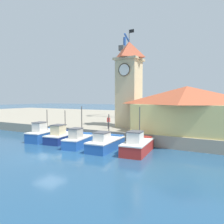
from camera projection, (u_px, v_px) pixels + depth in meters
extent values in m
plane|color=navy|center=(50.00, 155.00, 20.10)|extent=(300.00, 300.00, 0.00)
cube|color=#9E937F|center=(151.00, 121.00, 44.36)|extent=(120.00, 40.00, 1.33)
cube|color=#2356A8|center=(44.00, 136.00, 27.32)|extent=(2.62, 5.09, 1.11)
cube|color=#2356A8|center=(55.00, 128.00, 29.31)|extent=(1.69, 0.84, 0.24)
cube|color=silver|center=(44.00, 131.00, 27.28)|extent=(2.69, 5.16, 0.12)
cube|color=beige|center=(40.00, 127.00, 26.45)|extent=(1.35, 1.61, 1.09)
cube|color=#4C4C51|center=(40.00, 122.00, 26.41)|extent=(1.44, 1.71, 0.08)
cylinder|color=#4C4742|center=(47.00, 120.00, 27.76)|extent=(0.10, 0.10, 2.60)
torus|color=black|center=(39.00, 135.00, 27.91)|extent=(0.20, 0.53, 0.52)
cube|color=navy|center=(63.00, 138.00, 26.33)|extent=(2.65, 4.96, 0.91)
cube|color=navy|center=(72.00, 131.00, 28.25)|extent=(1.81, 0.82, 0.24)
cube|color=silver|center=(62.00, 134.00, 26.30)|extent=(2.72, 5.02, 0.12)
cube|color=beige|center=(58.00, 130.00, 25.50)|extent=(1.41, 1.57, 1.10)
cube|color=#4C4C51|center=(58.00, 125.00, 25.46)|extent=(1.50, 1.66, 0.08)
cylinder|color=#4C4742|center=(65.00, 122.00, 26.76)|extent=(0.10, 0.10, 2.77)
torus|color=black|center=(56.00, 137.00, 26.97)|extent=(0.19, 0.53, 0.52)
cube|color=#2356A8|center=(79.00, 142.00, 23.87)|extent=(2.45, 4.79, 0.96)
cube|color=#2356A8|center=(88.00, 134.00, 25.74)|extent=(1.53, 0.83, 0.24)
cube|color=silver|center=(79.00, 137.00, 23.84)|extent=(2.51, 4.86, 0.12)
cube|color=#B2ADA3|center=(76.00, 133.00, 23.05)|extent=(1.24, 1.52, 0.97)
cube|color=#4C4C51|center=(76.00, 129.00, 23.02)|extent=(1.33, 1.61, 0.08)
cylinder|color=#4C4742|center=(82.00, 121.00, 24.26)|extent=(0.10, 0.10, 3.31)
torus|color=black|center=(73.00, 141.00, 24.40)|extent=(0.21, 0.53, 0.52)
cube|color=#2356A8|center=(106.00, 145.00, 22.45)|extent=(2.38, 5.32, 0.95)
cube|color=#2356A8|center=(116.00, 136.00, 24.52)|extent=(1.76, 0.72, 0.24)
cube|color=silver|center=(106.00, 140.00, 22.41)|extent=(2.44, 5.39, 0.12)
cube|color=silver|center=(102.00, 137.00, 21.56)|extent=(1.32, 1.64, 0.80)
cube|color=#4C4C51|center=(102.00, 132.00, 21.54)|extent=(1.40, 1.72, 0.08)
cylinder|color=#4C4742|center=(109.00, 126.00, 22.91)|extent=(0.10, 0.10, 2.54)
torus|color=black|center=(98.00, 143.00, 23.15)|extent=(0.16, 0.53, 0.52)
cube|color=#AD2823|center=(138.00, 147.00, 21.12)|extent=(2.62, 5.21, 1.03)
cube|color=#AD2823|center=(144.00, 137.00, 23.15)|extent=(1.81, 0.79, 0.24)
cube|color=silver|center=(138.00, 142.00, 21.08)|extent=(2.68, 5.27, 0.12)
cube|color=silver|center=(135.00, 137.00, 20.24)|extent=(1.40, 1.63, 1.00)
cube|color=#4C4C51|center=(135.00, 132.00, 20.21)|extent=(1.49, 1.72, 0.08)
cylinder|color=#4C4742|center=(140.00, 123.00, 21.55)|extent=(0.10, 0.10, 3.30)
torus|color=black|center=(128.00, 146.00, 21.78)|extent=(0.18, 0.53, 0.52)
cube|color=beige|center=(129.00, 94.00, 30.09)|extent=(2.86, 2.86, 9.06)
cube|color=tan|center=(129.00, 60.00, 29.80)|extent=(3.36, 3.36, 0.30)
pyramid|color=#A3472D|center=(129.00, 50.00, 29.72)|extent=(3.36, 3.36, 2.28)
cylinder|color=white|center=(124.00, 70.00, 28.60)|extent=(1.57, 0.12, 1.57)
torus|color=#332D23|center=(124.00, 70.00, 28.56)|extent=(1.69, 0.12, 1.69)
cylinder|color=#3F3F3F|center=(129.00, 36.00, 29.59)|extent=(0.08, 0.08, 1.60)
cube|color=black|center=(132.00, 31.00, 29.39)|extent=(0.70, 0.04, 0.44)
cube|color=#E5D17A|center=(186.00, 119.00, 24.73)|extent=(11.18, 6.03, 3.26)
pyramid|color=#B25133|center=(187.00, 95.00, 24.57)|extent=(11.58, 6.43, 2.04)
cube|color=navy|center=(124.00, 115.00, 44.18)|extent=(2.00, 2.00, 1.20)
cylinder|color=#284C93|center=(125.00, 75.00, 43.68)|extent=(0.56, 0.56, 14.81)
cylinder|color=#284C93|center=(131.00, 45.00, 46.05)|extent=(0.61, 6.46, 3.24)
cube|color=#4C4C4C|center=(122.00, 48.00, 42.23)|extent=(1.00, 1.00, 1.00)
cylinder|color=#33333D|center=(109.00, 125.00, 28.34)|extent=(0.22, 0.22, 0.85)
cube|color=red|center=(109.00, 120.00, 28.29)|extent=(0.34, 0.22, 0.56)
sphere|color=tan|center=(109.00, 117.00, 28.27)|extent=(0.20, 0.20, 0.20)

